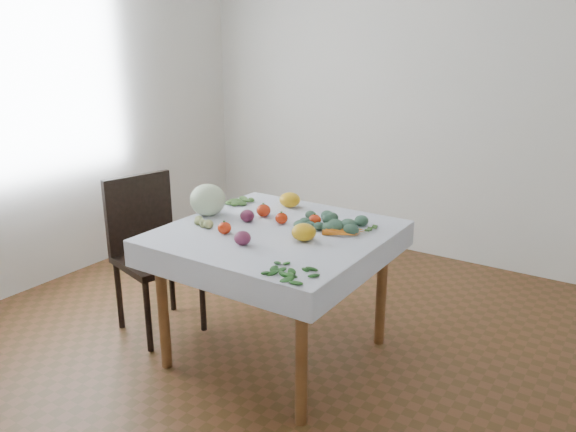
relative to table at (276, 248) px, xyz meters
name	(u,v)px	position (x,y,z in m)	size (l,w,h in m)	color
ground	(277,353)	(0.00, 0.00, -0.65)	(4.00, 4.00, 0.00)	brown
back_wall	(419,90)	(0.00, 2.00, 0.70)	(4.00, 0.04, 2.70)	silver
left_wall	(38,97)	(-2.00, 0.00, 0.70)	(0.04, 4.00, 2.70)	silver
table	(276,248)	(0.00, 0.00, 0.00)	(1.00, 1.00, 0.75)	brown
tablecloth	(276,231)	(0.00, 0.00, 0.10)	(1.12, 1.12, 0.01)	white
chair	(150,243)	(-0.85, -0.13, -0.11)	(0.53, 0.53, 0.95)	black
cabbage	(208,200)	(-0.48, 0.00, 0.20)	(0.21, 0.21, 0.19)	beige
tomato_a	(264,210)	(-0.20, 0.16, 0.14)	(0.08, 0.08, 0.07)	red
tomato_b	(315,220)	(0.13, 0.19, 0.13)	(0.07, 0.07, 0.06)	red
tomato_c	(224,228)	(-0.19, -0.20, 0.13)	(0.07, 0.07, 0.06)	red
tomato_d	(281,218)	(-0.04, 0.11, 0.13)	(0.07, 0.07, 0.06)	red
heirloom_back	(290,200)	(-0.18, 0.40, 0.15)	(0.13, 0.13, 0.09)	gold
heirloom_front	(304,232)	(0.21, -0.05, 0.15)	(0.13, 0.13, 0.09)	gold
onion_a	(247,216)	(-0.22, 0.03, 0.14)	(0.08, 0.08, 0.07)	#51173A
onion_b	(242,238)	(-0.01, -0.28, 0.14)	(0.09, 0.09, 0.07)	#51173A
tomatillo_cluster	(202,224)	(-0.36, -0.19, 0.12)	(0.10, 0.11, 0.04)	#ABBD6D
carrot_bunch	(347,231)	(0.34, 0.16, 0.12)	(0.19, 0.18, 0.03)	orange
kale_bunch	(330,224)	(0.22, 0.20, 0.13)	(0.37, 0.28, 0.05)	#3B6148
basil_bunch	(292,272)	(0.39, -0.44, 0.11)	(0.24, 0.18, 0.01)	#1B5219
dill_bunch	(242,201)	(-0.47, 0.30, 0.11)	(0.22, 0.16, 0.02)	#427133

